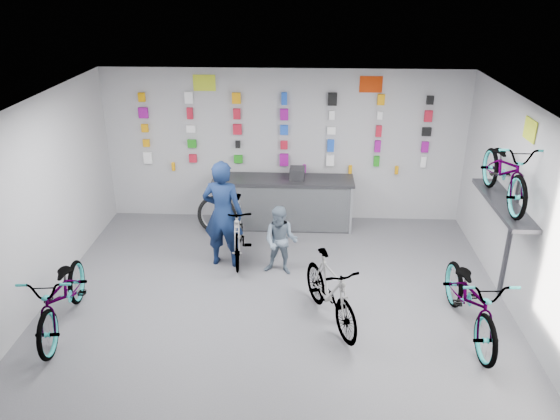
# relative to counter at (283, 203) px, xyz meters

# --- Properties ---
(floor) EXTENTS (8.00, 8.00, 0.00)m
(floor) POSITION_rel_counter_xyz_m (0.00, -3.54, -0.49)
(floor) COLOR #4F4F54
(floor) RESTS_ON ground
(ceiling) EXTENTS (8.00, 8.00, 0.00)m
(ceiling) POSITION_rel_counter_xyz_m (0.00, -3.54, 2.51)
(ceiling) COLOR white
(ceiling) RESTS_ON wall_back
(wall_back) EXTENTS (7.00, 0.00, 7.00)m
(wall_back) POSITION_rel_counter_xyz_m (0.00, 0.46, 1.01)
(wall_back) COLOR #ABABAE
(wall_back) RESTS_ON floor
(wall_left) EXTENTS (0.00, 8.00, 8.00)m
(wall_left) POSITION_rel_counter_xyz_m (-3.50, -3.54, 1.01)
(wall_left) COLOR #ABABAE
(wall_left) RESTS_ON floor
(wall_right) EXTENTS (0.00, 8.00, 8.00)m
(wall_right) POSITION_rel_counter_xyz_m (3.50, -3.54, 1.01)
(wall_right) COLOR #ABABAE
(wall_right) RESTS_ON floor
(counter) EXTENTS (2.70, 0.66, 1.00)m
(counter) POSITION_rel_counter_xyz_m (0.00, 0.00, 0.00)
(counter) COLOR black
(counter) RESTS_ON floor
(merch_wall) EXTENTS (5.57, 0.08, 1.57)m
(merch_wall) POSITION_rel_counter_xyz_m (-0.04, 0.39, 1.32)
(merch_wall) COLOR white
(merch_wall) RESTS_ON wall_back
(wall_bracket) EXTENTS (0.39, 1.90, 2.00)m
(wall_bracket) POSITION_rel_counter_xyz_m (3.33, -2.34, 0.98)
(wall_bracket) COLOR #333338
(wall_bracket) RESTS_ON wall_right
(sign_left) EXTENTS (0.42, 0.02, 0.30)m
(sign_left) POSITION_rel_counter_xyz_m (-1.50, 0.44, 2.23)
(sign_left) COLOR #C7DB24
(sign_left) RESTS_ON wall_back
(sign_right) EXTENTS (0.42, 0.02, 0.30)m
(sign_right) POSITION_rel_counter_xyz_m (1.60, 0.44, 2.23)
(sign_right) COLOR #C23007
(sign_right) RESTS_ON wall_back
(sign_side) EXTENTS (0.02, 0.40, 0.30)m
(sign_side) POSITION_rel_counter_xyz_m (3.48, -2.34, 2.16)
(sign_side) COLOR #C7DB24
(sign_side) RESTS_ON wall_right
(bike_left) EXTENTS (0.89, 2.03, 1.03)m
(bike_left) POSITION_rel_counter_xyz_m (-2.92, -3.47, 0.03)
(bike_left) COLOR gray
(bike_left) RESTS_ON floor
(bike_center) EXTENTS (1.09, 1.75, 1.02)m
(bike_center) POSITION_rel_counter_xyz_m (0.80, -3.16, 0.02)
(bike_center) COLOR gray
(bike_center) RESTS_ON floor
(bike_right) EXTENTS (0.83, 2.08, 1.07)m
(bike_right) POSITION_rel_counter_xyz_m (2.72, -3.31, 0.05)
(bike_right) COLOR gray
(bike_right) RESTS_ON floor
(bike_service) EXTENTS (0.64, 1.78, 1.05)m
(bike_service) POSITION_rel_counter_xyz_m (-0.73, -1.27, 0.04)
(bike_service) COLOR gray
(bike_service) RESTS_ON floor
(bike_wall) EXTENTS (0.63, 1.80, 0.95)m
(bike_wall) POSITION_rel_counter_xyz_m (3.25, -2.34, 1.57)
(bike_wall) COLOR gray
(bike_wall) RESTS_ON wall_bracket
(clerk) EXTENTS (0.73, 0.53, 1.86)m
(clerk) POSITION_rel_counter_xyz_m (-0.94, -1.55, 0.45)
(clerk) COLOR #0F1E44
(clerk) RESTS_ON floor
(customer) EXTENTS (0.65, 0.55, 1.19)m
(customer) POSITION_rel_counter_xyz_m (0.04, -1.82, 0.11)
(customer) COLOR slate
(customer) RESTS_ON floor
(spare_wheel) EXTENTS (0.77, 0.25, 0.76)m
(spare_wheel) POSITION_rel_counter_xyz_m (-1.25, -0.37, -0.11)
(spare_wheel) COLOR black
(spare_wheel) RESTS_ON floor
(register) EXTENTS (0.29, 0.31, 0.22)m
(register) POSITION_rel_counter_xyz_m (0.27, 0.01, 0.62)
(register) COLOR black
(register) RESTS_ON counter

